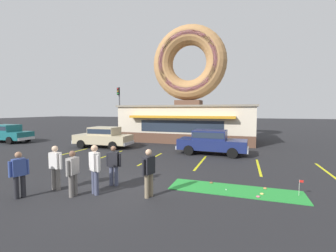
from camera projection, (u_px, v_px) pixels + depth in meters
ground_plane at (115, 187)px, 8.51m from camera, size 160.00×160.00×0.00m
donut_shop_building at (189, 102)px, 21.57m from camera, size 12.30×6.75×10.96m
putting_mat at (234, 190)px, 8.13m from camera, size 4.66×1.26×0.03m
mini_donut_near_left at (262, 194)px, 7.69m from camera, size 0.13×0.13×0.04m
mini_donut_near_right at (265, 188)px, 8.23m from camera, size 0.13×0.13×0.04m
mini_donut_mid_left at (211, 183)px, 8.88m from camera, size 0.13×0.13×0.04m
mini_donut_mid_centre at (258, 197)px, 7.44m from camera, size 0.13×0.13×0.04m
golf_ball at (226, 190)px, 8.08m from camera, size 0.04×0.04×0.04m
putting_flag_pin at (301, 184)px, 7.53m from camera, size 0.13×0.01×0.55m
car_champagne at (104, 136)px, 17.56m from camera, size 4.62×2.12×1.60m
car_teal at (7, 133)px, 20.39m from camera, size 4.62×2.11×1.60m
car_navy at (211, 141)px, 14.85m from camera, size 4.61×2.09×1.60m
pedestrian_blue_sweater_man at (95, 167)px, 7.71m from camera, size 0.54×0.39×1.72m
pedestrian_hooded_kid at (149, 171)px, 7.47m from camera, size 0.36×0.56×1.62m
pedestrian_leather_jacket_man at (19, 173)px, 7.38m from camera, size 0.37×0.55×1.55m
pedestrian_clipboard_woman at (73, 171)px, 7.55m from camera, size 0.25×0.60×1.56m
pedestrian_beanie_man at (114, 164)px, 8.62m from camera, size 0.59×0.30×1.54m
pedestrian_crossing_woman at (55, 166)px, 8.16m from camera, size 0.60×0.24×1.62m
trash_bin at (114, 137)px, 20.54m from camera, size 0.57×0.57×0.97m
traffic_light_pole at (119, 104)px, 27.99m from camera, size 0.28×0.47×5.80m
parking_stripe_far_left at (70, 153)px, 15.35m from camera, size 0.12×3.60×0.01m
parking_stripe_left at (108, 156)px, 14.39m from camera, size 0.12×3.60×0.01m
parking_stripe_mid_left at (151, 159)px, 13.43m from camera, size 0.12×3.60×0.01m
parking_stripe_centre at (201, 163)px, 12.47m from camera, size 0.12×3.60×0.01m
parking_stripe_mid_right at (259, 167)px, 11.52m from camera, size 0.12×3.60×0.01m
parking_stripe_right at (327, 172)px, 10.56m from camera, size 0.12×3.60×0.01m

